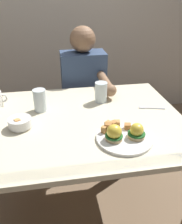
# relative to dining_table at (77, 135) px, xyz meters

# --- Properties ---
(ground_plane) EXTENTS (6.00, 6.00, 0.00)m
(ground_plane) POSITION_rel_dining_table_xyz_m (0.00, 0.00, -0.63)
(ground_plane) COLOR #7F664C
(dining_table) EXTENTS (1.20, 0.90, 0.74)m
(dining_table) POSITION_rel_dining_table_xyz_m (0.00, 0.00, 0.00)
(dining_table) COLOR beige
(dining_table) RESTS_ON ground_plane
(eggs_benedict_plate) EXTENTS (0.27, 0.27, 0.09)m
(eggs_benedict_plate) POSITION_rel_dining_table_xyz_m (0.20, -0.23, 0.13)
(eggs_benedict_plate) COLOR white
(eggs_benedict_plate) RESTS_ON dining_table
(fruit_bowl) EXTENTS (0.12, 0.12, 0.06)m
(fruit_bowl) POSITION_rel_dining_table_xyz_m (-0.30, -0.03, 0.14)
(fruit_bowl) COLOR white
(fruit_bowl) RESTS_ON dining_table
(fork) EXTENTS (0.15, 0.06, 0.00)m
(fork) POSITION_rel_dining_table_xyz_m (0.45, 0.06, 0.11)
(fork) COLOR silver
(fork) RESTS_ON dining_table
(water_glass_near) EXTENTS (0.08, 0.08, 0.13)m
(water_glass_near) POSITION_rel_dining_table_xyz_m (0.18, 0.20, 0.16)
(water_glass_near) COLOR silver
(water_glass_near) RESTS_ON dining_table
(water_glass_far) EXTENTS (0.07, 0.07, 0.13)m
(water_glass_far) POSITION_rel_dining_table_xyz_m (-0.19, 0.14, 0.16)
(water_glass_far) COLOR silver
(water_glass_far) RESTS_ON dining_table
(diner_person) EXTENTS (0.34, 0.54, 1.14)m
(diner_person) POSITION_rel_dining_table_xyz_m (0.13, 0.60, 0.02)
(diner_person) COLOR #33333D
(diner_person) RESTS_ON ground_plane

